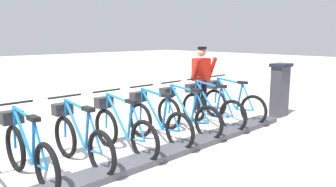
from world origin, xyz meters
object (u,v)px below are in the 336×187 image
at_px(payment_kiosk, 280,89).
at_px(bike_docked_5, 79,137).
at_px(bike_docked_3, 156,120).
at_px(bike_docked_4, 121,128).
at_px(bike_docked_0, 231,102).
at_px(bike_docked_1, 209,107).
at_px(bike_docked_2, 185,113).
at_px(worker_near_rack, 201,77).
at_px(bike_docked_6, 27,150).

xyz_separation_m(payment_kiosk, bike_docked_5, (0.57, 5.03, -0.24)).
relative_size(payment_kiosk, bike_docked_3, 0.74).
bearing_deg(bike_docked_3, bike_docked_4, 90.00).
relative_size(bike_docked_0, bike_docked_1, 1.00).
xyz_separation_m(bike_docked_0, bike_docked_2, (0.00, 1.54, 0.00)).
distance_m(payment_kiosk, bike_docked_3, 3.55).
height_order(bike_docked_0, bike_docked_1, same).
relative_size(bike_docked_1, worker_near_rack, 1.04).
bearing_deg(bike_docked_0, bike_docked_6, 90.00).
height_order(payment_kiosk, bike_docked_2, payment_kiosk).
relative_size(bike_docked_1, bike_docked_6, 1.00).
xyz_separation_m(bike_docked_2, bike_docked_4, (0.00, 1.54, 0.00)).
distance_m(bike_docked_0, bike_docked_3, 2.31).
xyz_separation_m(bike_docked_0, bike_docked_4, (0.00, 3.08, 0.00)).
distance_m(bike_docked_3, worker_near_rack, 2.61).
height_order(bike_docked_1, bike_docked_5, same).
relative_size(bike_docked_0, bike_docked_4, 1.00).
bearing_deg(payment_kiosk, bike_docked_6, 84.37).
height_order(payment_kiosk, bike_docked_1, payment_kiosk).
bearing_deg(payment_kiosk, bike_docked_4, 82.36).
bearing_deg(bike_docked_6, bike_docked_0, -90.00).
relative_size(payment_kiosk, bike_docked_0, 0.74).
xyz_separation_m(payment_kiosk, bike_docked_4, (0.57, 4.26, -0.24)).
bearing_deg(bike_docked_3, worker_near_rack, -68.29).
bearing_deg(bike_docked_6, bike_docked_3, -90.00).
bearing_deg(bike_docked_4, bike_docked_0, -90.00).
height_order(bike_docked_5, worker_near_rack, worker_near_rack).
distance_m(bike_docked_3, bike_docked_5, 1.54).
relative_size(bike_docked_1, bike_docked_5, 1.00).
xyz_separation_m(bike_docked_3, bike_docked_5, (0.00, 1.54, 0.00)).
xyz_separation_m(bike_docked_3, bike_docked_6, (0.00, 2.31, 0.00)).
distance_m(bike_docked_5, bike_docked_6, 0.77).
relative_size(bike_docked_6, worker_near_rack, 1.04).
relative_size(bike_docked_0, bike_docked_3, 1.00).
distance_m(bike_docked_0, worker_near_rack, 1.07).
relative_size(bike_docked_3, bike_docked_6, 1.00).
xyz_separation_m(bike_docked_0, bike_docked_3, (0.00, 2.31, 0.00)).
distance_m(payment_kiosk, bike_docked_6, 5.84).
bearing_deg(bike_docked_6, bike_docked_5, -90.00).
distance_m(bike_docked_4, worker_near_rack, 3.33).
bearing_deg(bike_docked_4, worker_near_rack, -73.25).
distance_m(bike_docked_2, bike_docked_3, 0.77).
bearing_deg(bike_docked_1, bike_docked_3, 90.00).
height_order(bike_docked_0, bike_docked_3, same).
xyz_separation_m(bike_docked_0, bike_docked_5, (0.00, 3.85, 0.00)).
bearing_deg(bike_docked_4, payment_kiosk, -97.64).
bearing_deg(worker_near_rack, bike_docked_2, 120.46).
bearing_deg(bike_docked_2, bike_docked_3, 90.00).
bearing_deg(bike_docked_0, bike_docked_3, 90.00).
distance_m(payment_kiosk, bike_docked_4, 4.31).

